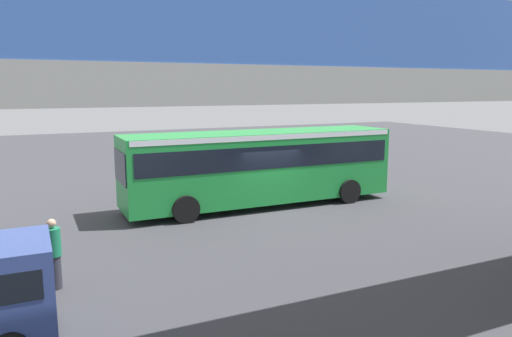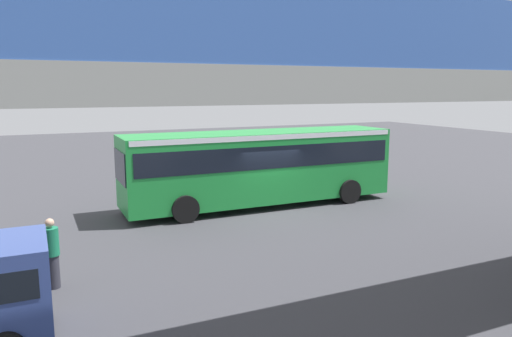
{
  "view_description": "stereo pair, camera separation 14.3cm",
  "coord_description": "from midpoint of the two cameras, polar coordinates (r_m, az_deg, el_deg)",
  "views": [
    {
      "loc": [
        8.63,
        17.21,
        4.94
      ],
      "look_at": [
        0.06,
        -0.94,
        1.6
      ],
      "focal_mm": 33.94,
      "sensor_mm": 36.0,
      "label": 1
    },
    {
      "loc": [
        8.5,
        17.27,
        4.94
      ],
      "look_at": [
        0.06,
        -0.94,
        1.6
      ],
      "focal_mm": 33.94,
      "sensor_mm": 36.0,
      "label": 2
    }
  ],
  "objects": [
    {
      "name": "ground",
      "position": [
        19.87,
        1.11,
        -4.95
      ],
      "size": [
        80.0,
        80.0,
        0.0
      ],
      "primitive_type": "plane",
      "color": "#38383D"
    },
    {
      "name": "city_bus",
      "position": [
        20.34,
        0.29,
        0.81
      ],
      "size": [
        11.54,
        2.85,
        3.15
      ],
      "color": "#1E8C38",
      "rests_on": "ground"
    },
    {
      "name": "bicycle_green",
      "position": [
        15.83,
        -27.04,
        -8.38
      ],
      "size": [
        1.77,
        0.44,
        0.96
      ],
      "color": "black",
      "rests_on": "ground"
    },
    {
      "name": "pedestrian",
      "position": [
        13.15,
        -23.04,
        -9.29
      ],
      "size": [
        0.38,
        0.38,
        1.79
      ],
      "color": "#2D2D38",
      "rests_on": "ground"
    },
    {
      "name": "traffic_sign",
      "position": [
        26.15,
        9.0,
        2.64
      ],
      "size": [
        0.08,
        0.6,
        2.8
      ],
      "color": "slate",
      "rests_on": "ground"
    },
    {
      "name": "lane_dash_leftmost",
      "position": [
        23.62,
        7.51,
        -2.7
      ],
      "size": [
        2.0,
        0.2,
        0.01
      ],
      "primitive_type": "cube",
      "color": "silver",
      "rests_on": "ground"
    },
    {
      "name": "lane_dash_left",
      "position": [
        21.76,
        -1.4,
        -3.67
      ],
      "size": [
        2.0,
        0.2,
        0.01
      ],
      "primitive_type": "cube",
      "color": "silver",
      "rests_on": "ground"
    },
    {
      "name": "lane_dash_centre",
      "position": [
        20.51,
        -11.71,
        -4.68
      ],
      "size": [
        2.0,
        0.2,
        0.01
      ],
      "primitive_type": "cube",
      "color": "silver",
      "rests_on": "ground"
    },
    {
      "name": "pedestrian_overpass",
      "position": [
        10.99,
        26.15,
        7.01
      ],
      "size": [
        28.41,
        2.6,
        6.33
      ],
      "color": "gray",
      "rests_on": "ground"
    }
  ]
}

